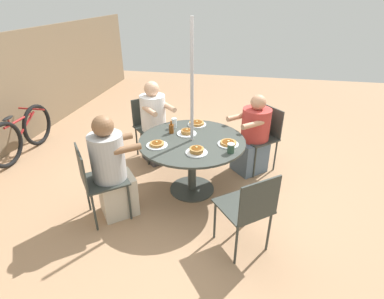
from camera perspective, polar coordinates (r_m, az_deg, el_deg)
The scene contains 19 objects.
ground_plane at distance 3.90m, azimuth -0.00°, elevation -7.55°, with size 12.00×12.00×0.00m, color tan.
patio_table at distance 3.59m, azimuth -0.00°, elevation 0.10°, with size 1.26×1.26×0.71m.
umbrella_pole at distance 3.41m, azimuth -0.00°, elevation 6.65°, with size 0.04×0.04×2.05m, color #ADADB2.
patio_chair_north at distance 4.25m, azimuth 13.31°, elevation 2.99°, with size 0.62×0.62×0.88m.
diner_north at distance 4.15m, azimuth 11.50°, elevation 2.12°, with size 0.61×0.62×1.10m.
patio_chair_east at distance 4.52m, azimuth -8.08°, elevation 4.98°, with size 0.62×0.62×0.88m.
diner_east at distance 4.37m, azimuth -7.09°, elevation 4.49°, with size 0.59×0.59×1.19m.
patio_chair_south at distance 3.32m, azimuth -17.72°, elevation -5.16°, with size 0.62×0.62×0.88m.
diner_south at distance 3.33m, azimuth -14.94°, elevation -4.14°, with size 0.56×0.57×1.20m.
patio_chair_west at distance 2.82m, azimuth 10.78°, elevation -10.71°, with size 0.62×0.62×0.88m.
pancake_plate_a at distance 3.23m, azimuth 0.87°, elevation -0.27°, with size 0.24×0.24×0.07m.
pancake_plate_b at distance 3.41m, azimuth -6.71°, elevation 0.96°, with size 0.24×0.24×0.05m.
pancake_plate_c at distance 3.67m, azimuth -0.98°, elevation 3.28°, with size 0.24×0.24×0.07m.
pancake_plate_d at distance 3.44m, azimuth 6.90°, elevation 1.17°, with size 0.24×0.24×0.05m.
pancake_plate_e at distance 3.93m, azimuth 0.95°, elevation 4.96°, with size 0.24×0.24×0.06m.
syrup_bottle at distance 3.70m, azimuth -3.96°, elevation 4.04°, with size 0.08×0.06×0.16m.
coffee_cup at distance 3.26m, azimuth 7.42°, elevation 0.25°, with size 0.08×0.08×0.11m.
drinking_glass_a at distance 3.85m, azimuth -3.41°, elevation 5.06°, with size 0.07×0.07×0.12m, color silver.
bicycle at distance 5.24m, azimuth -29.60°, elevation 2.64°, with size 1.40×0.44×0.69m.
Camera 1 is at (-3.11, -0.62, 2.26)m, focal length 28.00 mm.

